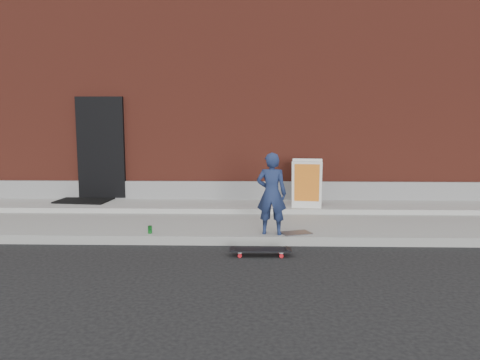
{
  "coord_description": "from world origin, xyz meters",
  "views": [
    {
      "loc": [
        0.78,
        -7.38,
        2.07
      ],
      "look_at": [
        0.56,
        0.8,
        0.97
      ],
      "focal_mm": 35.0,
      "sensor_mm": 36.0,
      "label": 1
    }
  ],
  "objects_px": {
    "soda_can": "(150,230)",
    "pizza_sign": "(307,183)",
    "child": "(271,194)",
    "skateboard": "(260,250)"
  },
  "relations": [
    {
      "from": "pizza_sign",
      "to": "soda_can",
      "type": "relative_size",
      "value": 7.73
    },
    {
      "from": "soda_can",
      "to": "pizza_sign",
      "type": "bearing_deg",
      "value": 33.23
    },
    {
      "from": "pizza_sign",
      "to": "skateboard",
      "type": "bearing_deg",
      "value": -110.89
    },
    {
      "from": "skateboard",
      "to": "pizza_sign",
      "type": "xyz_separation_m",
      "value": [
        0.98,
        2.58,
        0.66
      ]
    },
    {
      "from": "skateboard",
      "to": "pizza_sign",
      "type": "distance_m",
      "value": 2.84
    },
    {
      "from": "child",
      "to": "pizza_sign",
      "type": "bearing_deg",
      "value": -105.54
    },
    {
      "from": "child",
      "to": "soda_can",
      "type": "bearing_deg",
      "value": 8.09
    },
    {
      "from": "child",
      "to": "skateboard",
      "type": "bearing_deg",
      "value": 83.43
    },
    {
      "from": "child",
      "to": "soda_can",
      "type": "distance_m",
      "value": 2.11
    },
    {
      "from": "child",
      "to": "soda_can",
      "type": "relative_size",
      "value": 10.58
    }
  ]
}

